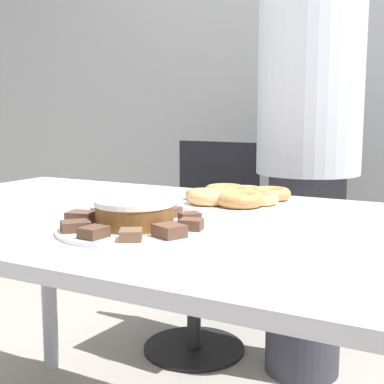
{
  "coord_description": "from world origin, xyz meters",
  "views": [
    {
      "loc": [
        0.62,
        -1.11,
        1.03
      ],
      "look_at": [
        -0.0,
        0.04,
        0.83
      ],
      "focal_mm": 50.0,
      "sensor_mm": 36.0,
      "label": 1
    }
  ],
  "objects_px": {
    "plate_donuts": "(236,202)",
    "frosted_cake": "(135,213)",
    "office_chair_left": "(201,251)",
    "plate_cake": "(135,229)",
    "person_standing": "(308,161)"
  },
  "relations": [
    {
      "from": "person_standing",
      "to": "frosted_cake",
      "type": "bearing_deg",
      "value": -94.33
    },
    {
      "from": "plate_donuts",
      "to": "frosted_cake",
      "type": "relative_size",
      "value": 2.07
    },
    {
      "from": "office_chair_left",
      "to": "plate_donuts",
      "type": "distance_m",
      "value": 0.85
    },
    {
      "from": "office_chair_left",
      "to": "plate_donuts",
      "type": "bearing_deg",
      "value": -51.63
    },
    {
      "from": "plate_donuts",
      "to": "person_standing",
      "type": "bearing_deg",
      "value": 87.79
    },
    {
      "from": "plate_cake",
      "to": "plate_donuts",
      "type": "relative_size",
      "value": 0.95
    },
    {
      "from": "office_chair_left",
      "to": "frosted_cake",
      "type": "bearing_deg",
      "value": -66.3
    },
    {
      "from": "plate_cake",
      "to": "plate_donuts",
      "type": "distance_m",
      "value": 0.43
    },
    {
      "from": "plate_donuts",
      "to": "frosted_cake",
      "type": "xyz_separation_m",
      "value": [
        -0.05,
        -0.42,
        0.03
      ]
    },
    {
      "from": "plate_donuts",
      "to": "frosted_cake",
      "type": "height_order",
      "value": "frosted_cake"
    },
    {
      "from": "office_chair_left",
      "to": "plate_cake",
      "type": "xyz_separation_m",
      "value": [
        0.39,
        -1.06,
        0.35
      ]
    },
    {
      "from": "plate_donuts",
      "to": "frosted_cake",
      "type": "distance_m",
      "value": 0.43
    },
    {
      "from": "frosted_cake",
      "to": "plate_donuts",
      "type": "bearing_deg",
      "value": 82.61
    },
    {
      "from": "person_standing",
      "to": "plate_cake",
      "type": "height_order",
      "value": "person_standing"
    },
    {
      "from": "person_standing",
      "to": "plate_cake",
      "type": "bearing_deg",
      "value": -94.33
    }
  ]
}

